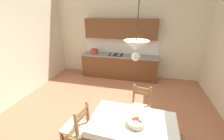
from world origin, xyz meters
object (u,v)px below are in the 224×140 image
object	(u,v)px
dining_table	(133,127)
pendant_lamp	(136,47)
fruit_bowl	(137,122)
kitchen_cabinetry	(119,56)
dining_chair_kitchen_side	(140,108)
dining_chair_tv_side	(77,127)

from	to	relation	value
dining_table	pendant_lamp	size ratio (longest dim) A/B	1.81
pendant_lamp	fruit_bowl	bearing A→B (deg)	32.95
kitchen_cabinetry	dining_table	xyz separation A→B (m)	(0.86, -3.31, -0.23)
fruit_bowl	dining_table	bearing A→B (deg)	131.95
kitchen_cabinetry	dining_chair_kitchen_side	distance (m)	2.70
dining_chair_kitchen_side	dining_chair_tv_side	size ratio (longest dim) A/B	1.00
dining_table	pendant_lamp	xyz separation A→B (m)	(-0.02, -0.12, 1.41)
kitchen_cabinetry	fruit_bowl	xyz separation A→B (m)	(0.92, -3.38, -0.04)
dining_table	fruit_bowl	xyz separation A→B (m)	(0.06, -0.07, 0.19)
dining_chair_tv_side	dining_table	bearing A→B (deg)	2.89
dining_chair_kitchen_side	fruit_bowl	world-z (taller)	dining_chair_kitchen_side
dining_table	dining_chair_kitchen_side	distance (m)	0.84
kitchen_cabinetry	pendant_lamp	xyz separation A→B (m)	(0.85, -3.43, 1.17)
dining_table	dining_chair_kitchen_side	size ratio (longest dim) A/B	1.56
dining_chair_kitchen_side	fruit_bowl	size ratio (longest dim) A/B	3.10
dining_chair_tv_side	dining_chair_kitchen_side	bearing A→B (deg)	38.31
kitchen_cabinetry	dining_table	world-z (taller)	kitchen_cabinetry
dining_chair_tv_side	pendant_lamp	world-z (taller)	pendant_lamp
dining_chair_kitchen_side	dining_chair_tv_side	bearing A→B (deg)	-141.69
kitchen_cabinetry	fruit_bowl	world-z (taller)	kitchen_cabinetry
kitchen_cabinetry	pendant_lamp	size ratio (longest dim) A/B	3.57
kitchen_cabinetry	dining_table	size ratio (longest dim) A/B	1.98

